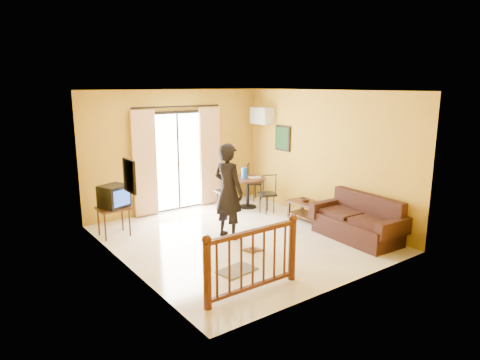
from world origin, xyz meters
TOP-DOWN VIEW (x-y plane):
  - ground at (0.00, 0.00)m, footprint 5.00×5.00m
  - room_shell at (0.00, 0.00)m, footprint 5.00×5.00m
  - balcony_door at (0.00, 2.43)m, footprint 2.25×0.14m
  - tv_table at (-1.90, 1.57)m, footprint 0.58×0.48m
  - television at (-1.87, 1.56)m, footprint 0.61×0.58m
  - picture_left at (-2.22, -0.20)m, footprint 0.05×0.42m
  - dining_table at (1.41, 1.62)m, footprint 0.87×0.87m
  - water_jug at (1.31, 1.62)m, footprint 0.14×0.14m
  - serving_tray at (1.54, 1.52)m, footprint 0.33×0.27m
  - dining_chairs at (1.43, 1.61)m, footprint 1.64×1.62m
  - air_conditioner at (2.09, 1.95)m, footprint 0.31×0.60m
  - botanical_print at (2.22, 1.30)m, footprint 0.05×0.50m
  - coffee_table at (1.85, -0.01)m, footprint 0.52×0.93m
  - bowl at (1.85, 0.11)m, footprint 0.22×0.22m
  - sofa at (1.85, -1.34)m, footprint 0.90×1.79m
  - standing_person at (-0.12, 0.20)m, footprint 0.58×0.76m
  - stair_balustrade at (-1.15, -1.90)m, footprint 1.63×0.13m
  - doormat at (-0.90, -1.17)m, footprint 0.66×0.49m
  - sandals at (-0.19, -0.65)m, footprint 0.31×0.27m

SIDE VIEW (x-z plane):
  - ground at x=0.00m, z-range 0.00..0.00m
  - dining_chairs at x=1.43m, z-range -0.47..0.47m
  - doormat at x=-0.90m, z-range 0.00..0.02m
  - sandals at x=-0.19m, z-range 0.00..0.03m
  - coffee_table at x=1.85m, z-range 0.07..0.48m
  - sofa at x=1.85m, z-range -0.11..0.73m
  - bowl at x=1.85m, z-range 0.41..0.48m
  - tv_table at x=-1.90m, z-range 0.21..0.79m
  - stair_balustrade at x=-1.15m, z-range 0.05..1.08m
  - dining_table at x=1.41m, z-range 0.21..0.94m
  - serving_tray at x=1.54m, z-range 0.73..0.75m
  - television at x=-1.87m, z-range 0.58..1.02m
  - water_jug at x=1.31m, z-range 0.73..0.99m
  - standing_person at x=-0.12m, z-range 0.00..1.84m
  - balcony_door at x=0.00m, z-range -0.04..2.42m
  - picture_left at x=-2.22m, z-range 1.29..1.81m
  - botanical_print at x=2.22m, z-range 1.35..1.95m
  - room_shell at x=0.00m, z-range -0.80..4.20m
  - air_conditioner at x=2.09m, z-range 1.95..2.35m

